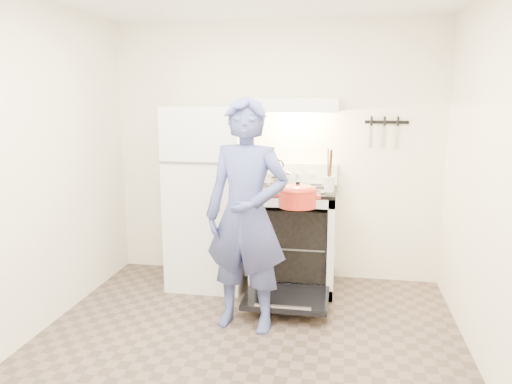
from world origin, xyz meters
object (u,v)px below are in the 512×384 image
(person, at_px, (247,216))
(dutch_oven, at_px, (298,198))
(stove_body, at_px, (294,240))
(refrigerator, at_px, (209,197))
(tea_kettle, at_px, (278,173))

(person, height_order, dutch_oven, person)
(stove_body, relative_size, person, 0.51)
(refrigerator, height_order, stove_body, refrigerator)
(stove_body, distance_m, tea_kettle, 0.65)
(refrigerator, bearing_deg, stove_body, 1.77)
(stove_body, xyz_separation_m, person, (-0.28, -0.90, 0.44))
(tea_kettle, bearing_deg, dutch_oven, -70.13)
(stove_body, xyz_separation_m, tea_kettle, (-0.17, 0.14, 0.61))
(refrigerator, relative_size, stove_body, 1.85)
(tea_kettle, distance_m, dutch_oven, 0.75)
(dutch_oven, bearing_deg, tea_kettle, 109.87)
(tea_kettle, height_order, person, person)
(stove_body, bearing_deg, dutch_oven, -82.12)
(refrigerator, relative_size, person, 0.95)
(stove_body, height_order, person, person)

